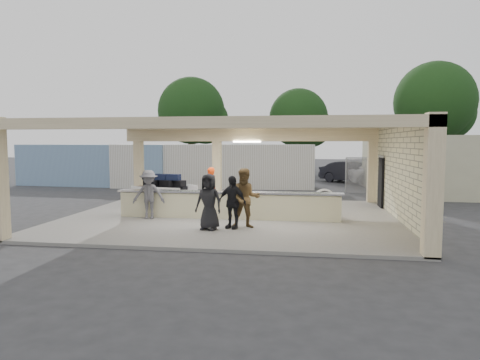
% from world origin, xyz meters
% --- Properties ---
extents(ground, '(120.00, 120.00, 0.00)m').
position_xyz_m(ground, '(0.00, 0.00, 0.00)').
color(ground, '#2A2A2D').
rests_on(ground, ground).
extents(pavilion, '(12.01, 10.00, 3.55)m').
position_xyz_m(pavilion, '(0.21, 0.66, 1.35)').
color(pavilion, slate).
rests_on(pavilion, ground).
extents(baggage_counter, '(8.20, 0.58, 0.98)m').
position_xyz_m(baggage_counter, '(0.00, -0.50, 0.59)').
color(baggage_counter, beige).
rests_on(baggage_counter, pavilion).
extents(luggage_cart, '(2.70, 2.06, 1.40)m').
position_xyz_m(luggage_cart, '(-3.24, 1.85, 0.85)').
color(luggage_cart, silver).
rests_on(luggage_cart, pavilion).
extents(drum_fan, '(0.87, 0.48, 0.97)m').
position_xyz_m(drum_fan, '(3.49, 0.87, 0.62)').
color(drum_fan, silver).
rests_on(drum_fan, pavilion).
extents(baggage_handler, '(0.66, 0.72, 1.75)m').
position_xyz_m(baggage_handler, '(-1.03, 1.17, 0.97)').
color(baggage_handler, '#F33E0C').
rests_on(baggage_handler, pavilion).
extents(passenger_a, '(0.99, 0.56, 1.92)m').
position_xyz_m(passenger_a, '(0.88, -2.15, 1.06)').
color(passenger_a, brown).
rests_on(passenger_a, pavilion).
extents(passenger_b, '(1.06, 0.69, 1.69)m').
position_xyz_m(passenger_b, '(0.46, -2.29, 0.95)').
color(passenger_b, black).
rests_on(passenger_b, pavilion).
extents(passenger_c, '(1.19, 0.62, 1.75)m').
position_xyz_m(passenger_c, '(-2.81, -1.00, 0.98)').
color(passenger_c, '#4F4E53').
rests_on(passenger_c, pavilion).
extents(passenger_d, '(0.92, 0.52, 1.77)m').
position_xyz_m(passenger_d, '(-0.23, -2.59, 0.98)').
color(passenger_d, black).
rests_on(passenger_d, pavilion).
extents(car_white_a, '(5.22, 2.72, 1.45)m').
position_xyz_m(car_white_a, '(8.28, 13.93, 0.73)').
color(car_white_a, silver).
rests_on(car_white_a, ground).
extents(car_white_b, '(4.63, 2.63, 1.38)m').
position_xyz_m(car_white_b, '(13.27, 13.82, 0.69)').
color(car_white_b, silver).
rests_on(car_white_b, ground).
extents(car_dark, '(4.61, 3.97, 1.51)m').
position_xyz_m(car_dark, '(6.00, 15.30, 0.76)').
color(car_dark, black).
rests_on(car_dark, ground).
extents(container_white, '(12.71, 3.40, 2.72)m').
position_xyz_m(container_white, '(-3.06, 10.92, 1.36)').
color(container_white, silver).
rests_on(container_white, ground).
extents(container_blue, '(10.57, 3.23, 2.71)m').
position_xyz_m(container_blue, '(-10.99, 10.91, 1.35)').
color(container_blue, '#7298B6').
rests_on(container_blue, ground).
extents(fence, '(12.06, 0.06, 2.03)m').
position_xyz_m(fence, '(11.00, 9.00, 1.05)').
color(fence, gray).
rests_on(fence, ground).
extents(tree_left, '(6.60, 6.30, 9.00)m').
position_xyz_m(tree_left, '(-7.68, 24.16, 5.59)').
color(tree_left, '#382619').
rests_on(tree_left, ground).
extents(tree_mid, '(6.00, 5.60, 8.00)m').
position_xyz_m(tree_mid, '(2.32, 26.16, 4.96)').
color(tree_mid, '#382619').
rests_on(tree_mid, ground).
extents(tree_right, '(7.20, 7.00, 10.00)m').
position_xyz_m(tree_right, '(14.32, 25.16, 6.21)').
color(tree_right, '#382619').
rests_on(tree_right, ground).
extents(adjacent_building, '(6.00, 8.00, 3.20)m').
position_xyz_m(adjacent_building, '(9.50, 10.00, 1.60)').
color(adjacent_building, '#C0BD98').
rests_on(adjacent_building, ground).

